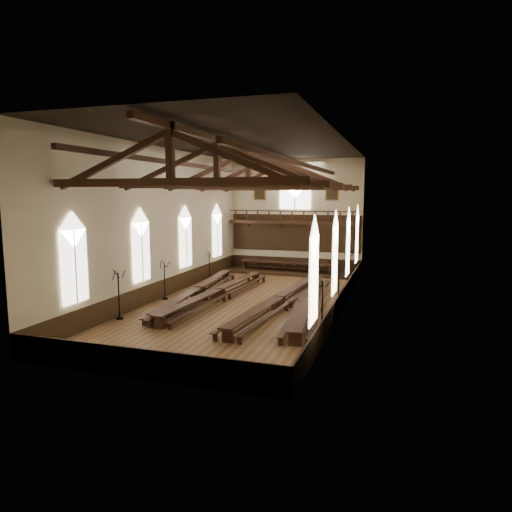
# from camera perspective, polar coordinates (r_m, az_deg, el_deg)

# --- Properties ---
(ground) EXTENTS (26.00, 26.00, 0.00)m
(ground) POSITION_cam_1_polar(r_m,az_deg,el_deg) (29.56, -0.94, -5.79)
(ground) COLOR brown
(ground) RESTS_ON ground
(room_walls) EXTENTS (26.00, 26.00, 26.00)m
(room_walls) POSITION_cam_1_polar(r_m,az_deg,el_deg) (28.75, -0.96, 6.83)
(room_walls) COLOR beige
(room_walls) RESTS_ON ground
(wainscot_band) EXTENTS (12.00, 26.00, 1.20)m
(wainscot_band) POSITION_cam_1_polar(r_m,az_deg,el_deg) (29.43, -0.94, -4.65)
(wainscot_band) COLOR #301F0E
(wainscot_band) RESTS_ON ground
(side_windows) EXTENTS (11.85, 19.80, 4.50)m
(side_windows) POSITION_cam_1_polar(r_m,az_deg,el_deg) (28.92, -0.95, 1.44)
(side_windows) COLOR white
(side_windows) RESTS_ON room_walls
(end_window) EXTENTS (2.80, 0.12, 3.80)m
(end_window) POSITION_cam_1_polar(r_m,az_deg,el_deg) (41.17, 4.90, 8.13)
(end_window) COLOR white
(end_window) RESTS_ON room_walls
(minstrels_gallery) EXTENTS (11.80, 1.24, 3.70)m
(minstrels_gallery) POSITION_cam_1_polar(r_m,az_deg,el_deg) (41.04, 4.78, 3.50)
(minstrels_gallery) COLOR #341E10
(minstrels_gallery) RESTS_ON room_walls
(portraits) EXTENTS (7.75, 0.09, 1.45)m
(portraits) POSITION_cam_1_polar(r_m,az_deg,el_deg) (41.16, 4.90, 7.96)
(portraits) COLOR brown
(portraits) RESTS_ON room_walls
(roof_trusses) EXTENTS (11.70, 25.70, 2.80)m
(roof_trusses) POSITION_cam_1_polar(r_m,az_deg,el_deg) (28.78, -0.97, 10.33)
(roof_trusses) COLOR #341E10
(roof_trusses) RESTS_ON room_walls
(refectory_row_a) EXTENTS (2.19, 14.39, 0.74)m
(refectory_row_a) POSITION_cam_1_polar(r_m,az_deg,el_deg) (30.94, -7.34, -4.22)
(refectory_row_a) COLOR #341E10
(refectory_row_a) RESTS_ON ground
(refectory_row_b) EXTENTS (1.95, 14.65, 0.77)m
(refectory_row_b) POSITION_cam_1_polar(r_m,az_deg,el_deg) (30.14, -4.74, -4.46)
(refectory_row_b) COLOR #341E10
(refectory_row_b) RESTS_ON ground
(refectory_row_c) EXTENTS (2.17, 14.73, 0.77)m
(refectory_row_c) POSITION_cam_1_polar(r_m,az_deg,el_deg) (27.84, 2.87, -5.45)
(refectory_row_c) COLOR #341E10
(refectory_row_c) RESTS_ON ground
(refectory_row_d) EXTENTS (2.33, 14.84, 0.78)m
(refectory_row_d) POSITION_cam_1_polar(r_m,az_deg,el_deg) (27.91, 6.65, -5.45)
(refectory_row_d) COLOR #341E10
(refectory_row_d) RESTS_ON ground
(dais) EXTENTS (11.40, 2.99, 0.20)m
(dais) POSITION_cam_1_polar(r_m,az_deg,el_deg) (40.37, 3.78, -2.00)
(dais) COLOR #301F0E
(dais) RESTS_ON ground
(high_table) EXTENTS (8.49, 1.42, 0.79)m
(high_table) POSITION_cam_1_polar(r_m,az_deg,el_deg) (40.25, 3.79, -0.92)
(high_table) COLOR #341E10
(high_table) RESTS_ON dais
(high_chairs) EXTENTS (6.74, 0.45, 0.99)m
(high_chairs) POSITION_cam_1_polar(r_m,az_deg,el_deg) (41.06, 4.07, -0.94)
(high_chairs) COLOR #341E10
(high_chairs) RESTS_ON dais
(candelabrum_left_near) EXTENTS (0.84, 0.80, 2.78)m
(candelabrum_left_near) POSITION_cam_1_polar(r_m,az_deg,el_deg) (26.57, -16.73, -5.79)
(candelabrum_left_near) COLOR black
(candelabrum_left_near) RESTS_ON ground
(candelabrum_left_mid) EXTENTS (0.70, 0.79, 2.57)m
(candelabrum_left_mid) POSITION_cam_1_polar(r_m,az_deg,el_deg) (30.81, -11.33, -3.90)
(candelabrum_left_mid) COLOR black
(candelabrum_left_mid) RESTS_ON ground
(candelabrum_left_far) EXTENTS (0.67, 0.74, 2.41)m
(candelabrum_left_far) POSITION_cam_1_polar(r_m,az_deg,el_deg) (37.27, -5.83, -1.85)
(candelabrum_left_far) COLOR black
(candelabrum_left_far) RESTS_ON ground
(candelabrum_right_near) EXTENTS (0.73, 0.84, 2.74)m
(candelabrum_right_near) POSITION_cam_1_polar(r_m,az_deg,el_deg) (23.65, 8.26, -7.24)
(candelabrum_right_near) COLOR black
(candelabrum_right_near) RESTS_ON ground
(candelabrum_right_mid) EXTENTS (0.74, 0.85, 2.75)m
(candelabrum_right_mid) POSITION_cam_1_polar(r_m,az_deg,el_deg) (29.58, 10.28, -4.24)
(candelabrum_right_mid) COLOR black
(candelabrum_right_mid) RESTS_ON ground
(candelabrum_right_far) EXTENTS (0.78, 0.86, 2.81)m
(candelabrum_right_far) POSITION_cam_1_polar(r_m,az_deg,el_deg) (34.26, 11.36, -2.60)
(candelabrum_right_far) COLOR black
(candelabrum_right_far) RESTS_ON ground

